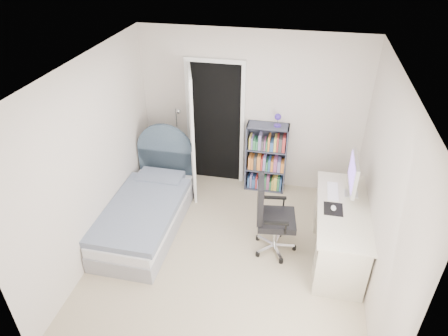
% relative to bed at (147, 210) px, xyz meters
% --- Properties ---
extents(room_shell, '(3.50, 3.70, 2.60)m').
position_rel_bed_xyz_m(room_shell, '(1.23, -0.36, 0.98)').
color(room_shell, gray).
rests_on(room_shell, ground).
extents(door, '(0.92, 0.80, 2.06)m').
position_rel_bed_xyz_m(door, '(0.50, 1.16, 0.76)').
color(door, black).
rests_on(door, ground).
extents(bed, '(0.94, 1.95, 1.20)m').
position_rel_bed_xyz_m(bed, '(0.00, 0.00, 0.00)').
color(bed, gray).
rests_on(bed, ground).
extents(nightstand, '(0.37, 0.37, 0.55)m').
position_rel_bed_xyz_m(nightstand, '(0.04, 1.25, 0.09)').
color(nightstand, '#DCCA87').
rests_on(nightstand, ground).
extents(floor_lamp, '(0.19, 0.19, 1.30)m').
position_rel_bed_xyz_m(floor_lamp, '(0.11, 1.25, 0.26)').
color(floor_lamp, silver).
rests_on(floor_lamp, ground).
extents(bookcase, '(0.63, 0.27, 1.35)m').
position_rel_bed_xyz_m(bookcase, '(1.53, 1.29, 0.25)').
color(bookcase, '#3C4052').
rests_on(bookcase, ground).
extents(desk, '(0.63, 1.57, 1.29)m').
position_rel_bed_xyz_m(desk, '(2.62, -0.03, 0.15)').
color(desk, beige).
rests_on(desk, ground).
extents(office_chair, '(0.58, 0.59, 1.09)m').
position_rel_bed_xyz_m(office_chair, '(1.73, -0.12, 0.33)').
color(office_chair, silver).
rests_on(office_chair, ground).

